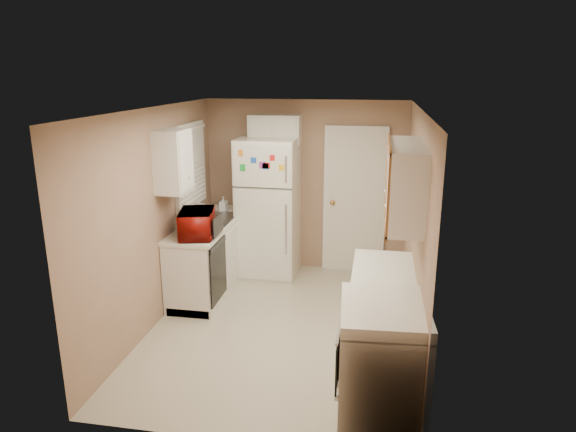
# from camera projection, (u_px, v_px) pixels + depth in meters

# --- Properties ---
(floor) EXTENTS (3.80, 3.80, 0.00)m
(floor) POSITION_uv_depth(u_px,v_px,m) (280.00, 326.00, 5.77)
(floor) COLOR beige
(floor) RESTS_ON ground
(ceiling) EXTENTS (3.80, 3.80, 0.00)m
(ceiling) POSITION_uv_depth(u_px,v_px,m) (279.00, 109.00, 5.12)
(ceiling) COLOR white
(ceiling) RESTS_ON floor
(wall_left) EXTENTS (3.80, 3.80, 0.00)m
(wall_left) POSITION_uv_depth(u_px,v_px,m) (156.00, 218.00, 5.68)
(wall_left) COLOR #9D7B63
(wall_left) RESTS_ON floor
(wall_right) EXTENTS (3.80, 3.80, 0.00)m
(wall_right) POSITION_uv_depth(u_px,v_px,m) (415.00, 231.00, 5.21)
(wall_right) COLOR #9D7B63
(wall_right) RESTS_ON floor
(wall_back) EXTENTS (2.80, 2.80, 0.00)m
(wall_back) POSITION_uv_depth(u_px,v_px,m) (305.00, 186.00, 7.25)
(wall_back) COLOR #9D7B63
(wall_back) RESTS_ON floor
(wall_front) EXTENTS (2.80, 2.80, 0.00)m
(wall_front) POSITION_uv_depth(u_px,v_px,m) (229.00, 299.00, 3.64)
(wall_front) COLOR #9D7B63
(wall_front) RESTS_ON floor
(left_counter) EXTENTS (0.60, 1.80, 0.90)m
(left_counter) POSITION_uv_depth(u_px,v_px,m) (210.00, 255.00, 6.69)
(left_counter) COLOR silver
(left_counter) RESTS_ON floor
(dishwasher) EXTENTS (0.03, 0.58, 0.72)m
(dishwasher) POSITION_uv_depth(u_px,v_px,m) (218.00, 271.00, 6.06)
(dishwasher) COLOR black
(dishwasher) RESTS_ON floor
(sink) EXTENTS (0.54, 0.74, 0.16)m
(sink) POSITION_uv_depth(u_px,v_px,m) (213.00, 222.00, 6.72)
(sink) COLOR gray
(sink) RESTS_ON left_counter
(microwave) EXTENTS (0.62, 0.43, 0.37)m
(microwave) POSITION_uv_depth(u_px,v_px,m) (197.00, 224.00, 5.97)
(microwave) COLOR maroon
(microwave) RESTS_ON left_counter
(soap_bottle) EXTENTS (0.10, 0.10, 0.21)m
(soap_bottle) POSITION_uv_depth(u_px,v_px,m) (223.00, 204.00, 7.07)
(soap_bottle) COLOR silver
(soap_bottle) RESTS_ON left_counter
(window_blinds) EXTENTS (0.10, 0.98, 1.08)m
(window_blinds) POSITION_uv_depth(u_px,v_px,m) (191.00, 166.00, 6.56)
(window_blinds) COLOR silver
(window_blinds) RESTS_ON wall_left
(upper_cabinet_left) EXTENTS (0.30, 0.45, 0.70)m
(upper_cabinet_left) POSITION_uv_depth(u_px,v_px,m) (173.00, 161.00, 5.70)
(upper_cabinet_left) COLOR silver
(upper_cabinet_left) RESTS_ON wall_left
(refrigerator) EXTENTS (0.80, 0.77, 1.91)m
(refrigerator) POSITION_uv_depth(u_px,v_px,m) (269.00, 208.00, 7.06)
(refrigerator) COLOR silver
(refrigerator) RESTS_ON floor
(cabinet_over_fridge) EXTENTS (0.70, 0.30, 0.40)m
(cabinet_over_fridge) POSITION_uv_depth(u_px,v_px,m) (275.00, 130.00, 6.95)
(cabinet_over_fridge) COLOR silver
(cabinet_over_fridge) RESTS_ON wall_back
(interior_door) EXTENTS (0.86, 0.06, 2.08)m
(interior_door) POSITION_uv_depth(u_px,v_px,m) (354.00, 201.00, 7.14)
(interior_door) COLOR silver
(interior_door) RESTS_ON floor
(right_counter) EXTENTS (0.60, 2.00, 0.90)m
(right_counter) POSITION_uv_depth(u_px,v_px,m) (381.00, 333.00, 4.71)
(right_counter) COLOR silver
(right_counter) RESTS_ON floor
(stove) EXTENTS (0.72, 0.87, 1.02)m
(stove) POSITION_uv_depth(u_px,v_px,m) (382.00, 362.00, 4.13)
(stove) COLOR silver
(stove) RESTS_ON floor
(upper_cabinet_right) EXTENTS (0.30, 1.20, 0.70)m
(upper_cabinet_right) POSITION_uv_depth(u_px,v_px,m) (406.00, 183.00, 4.60)
(upper_cabinet_right) COLOR silver
(upper_cabinet_right) RESTS_ON wall_right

